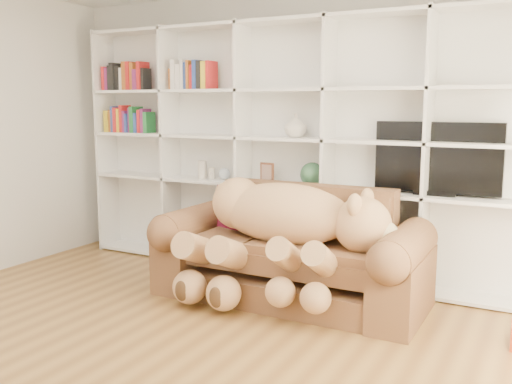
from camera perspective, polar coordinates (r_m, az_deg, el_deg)
The scene contains 13 objects.
floor at distance 3.79m, azimuth -13.10°, elevation -16.81°, with size 5.00×5.00×0.00m, color brown.
wall_back at distance 5.55m, azimuth 3.74°, elevation 5.98°, with size 5.00×0.02×2.70m, color silver.
bookshelf at distance 5.53m, azimuth 0.86°, elevation 5.53°, with size 4.43×0.35×2.40m.
sofa at distance 4.81m, azimuth 3.55°, elevation -6.56°, with size 2.21×0.95×0.93m.
teddy_bear at distance 4.57m, azimuth 2.48°, elevation -3.49°, with size 1.68×0.91×0.98m.
throw_pillow at distance 5.16m, azimuth -2.26°, elevation -1.79°, with size 0.40×0.13×0.40m, color maroon.
tv at distance 5.00m, azimuth 17.70°, elevation 3.15°, with size 1.03×0.18×0.61m.
picture_frame at distance 5.48m, azimuth 1.12°, elevation 1.97°, with size 0.15×0.03×0.19m, color brown.
green_vase at distance 5.29m, azimuth 5.64°, elevation 1.76°, with size 0.23×0.23×0.23m, color #2F5C3E.
figurine_tall at distance 5.86m, azimuth -5.41°, elevation 2.25°, with size 0.09×0.09×0.18m, color beige.
figurine_short at distance 5.80m, azimuth -4.47°, elevation 1.88°, with size 0.07×0.07×0.12m, color beige.
snow_globe at distance 5.72m, azimuth -3.19°, elevation 1.84°, with size 0.12×0.12×0.12m, color silver.
shelf_vase at distance 5.32m, azimuth 3.99°, elevation 6.65°, with size 0.21×0.21×0.22m, color beige.
Camera 1 is at (2.30, -2.54, 1.63)m, focal length 40.00 mm.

